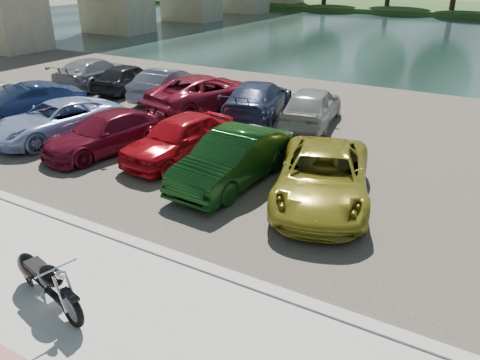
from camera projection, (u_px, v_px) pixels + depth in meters
The scene contains 18 objects.
ground at pixel (112, 317), 8.49m from camera, with size 200.00×200.00×0.00m, color #595447.
promenade at pixel (69, 350), 7.68m from camera, with size 60.00×6.00×0.10m, color #A8A69E.
kerb at pixel (179, 259), 10.03m from camera, with size 60.00×0.30×0.14m, color #A8A69E.
parking_lot at pixel (327, 139), 17.14m from camera, with size 60.00×18.00×0.04m, color #3D3831.
river at pixel (446, 40), 39.97m from camera, with size 120.00×40.00×0.00m, color black.
motorcycle at pixel (43, 278), 8.61m from camera, with size 2.30×0.90×1.05m.
car_1 at pixel (26, 105), 18.55m from camera, with size 1.58×4.53×1.49m, color #152142.
car_2 at pixel (57, 120), 16.96m from camera, with size 2.22×4.81×1.34m, color #92A8D5.
car_3 at pixel (106, 133), 15.74m from camera, with size 1.80×4.44×1.29m, color maroon.
car_4 at pixel (180, 138), 15.04m from camera, with size 1.73×4.29×1.46m, color #B30B16.
car_5 at pixel (233, 159), 13.35m from camera, with size 1.58×4.52×1.49m, color black.
car_6 at pixel (323, 177), 12.31m from camera, with size 2.35×5.09×1.42m, color olive.
car_7 at pixel (95, 72), 24.25m from camera, with size 2.04×5.03×1.46m, color gray.
car_8 at pixel (128, 78), 23.25m from camera, with size 1.65×4.11×1.40m, color black.
car_9 at pixel (168, 84), 21.86m from camera, with size 1.54×4.42×1.46m, color slate.
car_10 at pixel (207, 92), 20.39m from camera, with size 2.47×5.35×1.49m, color maroon.
car_11 at pixel (258, 99), 19.34m from camera, with size 2.08×5.12×1.49m, color navy.
car_12 at pixel (312, 106), 18.35m from camera, with size 1.80×4.48×1.53m, color #9E9F9A.
Camera 1 is at (5.35, -4.62, 5.80)m, focal length 35.00 mm.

